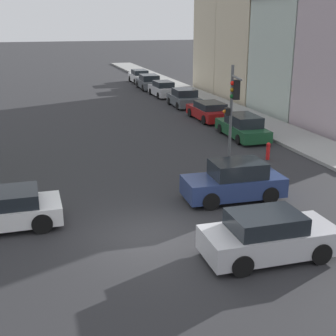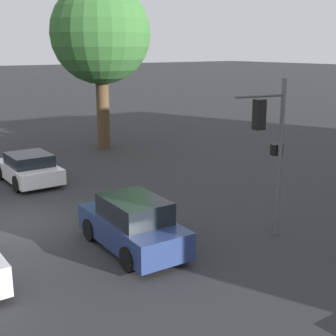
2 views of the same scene
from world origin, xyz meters
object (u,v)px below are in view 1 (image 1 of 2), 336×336
Objects in this scene: crossing_car_1 at (234,182)px; parked_car_5 at (139,77)px; traffic_signal at (232,103)px; crossing_car_0 at (268,236)px; parked_car_2 at (184,98)px; parked_car_1 at (209,111)px; parked_car_4 at (149,82)px; crossing_car_2 at (7,210)px; fire_hydrant at (268,150)px; parked_car_3 at (163,89)px; parked_car_0 at (243,127)px.

parked_car_5 is at bearing -95.68° from crossing_car_1.
crossing_car_0 is at bearing 84.34° from traffic_signal.
crossing_car_1 is 1.00× the size of parked_car_2.
parked_car_2 is at bearing -89.98° from traffic_signal.
parked_car_1 is 5.70m from parked_car_2.
crossing_car_2 is at bearing 158.69° from parked_car_4.
fire_hydrant is (4.12, 4.70, -0.27)m from crossing_car_1.
traffic_signal is 1.09× the size of parked_car_5.
parked_car_3 is at bearing -116.66° from crossing_car_2.
parked_car_3 is 4.77× the size of fire_hydrant.
crossing_car_1 reaches higher than parked_car_2.
parked_car_3 is (13.62, 26.58, 0.04)m from crossing_car_2.
parked_car_0 is (5.96, 14.16, -0.02)m from crossing_car_0.
parked_car_2 is at bearing 1.85° from parked_car_0.
traffic_signal is 4.93m from crossing_car_1.
traffic_signal is 3.82m from fire_hydrant.
crossing_car_2 is at bearing 149.42° from crossing_car_0.
parked_car_5 reaches higher than fire_hydrant.
crossing_car_1 reaches higher than fire_hydrant.
traffic_signal is at bearing 170.05° from parked_car_2.
traffic_signal is at bearing 175.01° from parked_car_5.
parked_car_0 is 1.06× the size of parked_car_1.
crossing_car_1 reaches higher than parked_car_3.
crossing_car_0 is 1.09× the size of crossing_car_2.
parked_car_5 is at bearing -110.09° from crossing_car_2.
parked_car_2 reaches higher than parked_car_0.
parked_car_2 reaches higher than crossing_car_2.
parked_car_1 is at bearing -177.66° from parked_car_4.
traffic_signal is 1.09× the size of parked_car_1.
parked_car_5 reaches higher than parked_car_3.
parked_car_1 is at bearing 73.92° from crossing_car_0.
parked_car_0 is 1.18× the size of parked_car_2.
crossing_car_0 is 15.36m from parked_car_0.
parked_car_5 is 4.96× the size of fire_hydrant.
parked_car_2 reaches higher than parked_car_3.
fire_hydrant is (-0.71, -26.99, -0.23)m from parked_car_4.
fire_hydrant is (5.19, 9.48, -0.21)m from crossing_car_0.
traffic_signal is at bearing 171.21° from parked_car_3.
parked_car_5 is (0.27, 10.46, 0.02)m from parked_car_3.
traffic_signal is 5.42× the size of fire_hydrant.
parked_car_0 reaches higher than crossing_car_2.
traffic_signal is 33.33m from parked_car_5.
crossing_car_1 is at bearing -131.25° from fire_hydrant.
fire_hydrant is at bearing 174.70° from parked_car_1.
parked_car_3 is at bearing 88.13° from fire_hydrant.
parked_car_2 is at bearing -179.41° from parked_car_5.
parked_car_1 is 21.94m from parked_car_5.
crossing_car_1 is at bearing 173.24° from parked_car_4.
fire_hydrant is at bearing -159.29° from crossing_car_2.
parked_car_4 is (3.23, 27.76, -2.54)m from traffic_signal.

